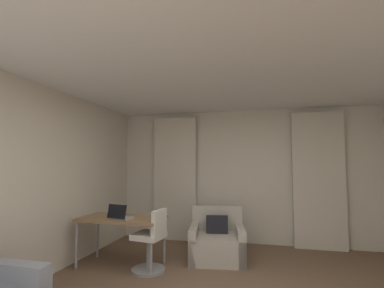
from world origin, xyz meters
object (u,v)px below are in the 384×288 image
object	(u,v)px
desk	(122,221)
laptop	(120,216)
desk_chair	(151,244)
armchair	(217,242)

from	to	relation	value
desk	laptop	distance (m)	0.16
desk	desk_chair	world-z (taller)	desk_chair
desk_chair	laptop	distance (m)	0.62
desk_chair	laptop	size ratio (longest dim) A/B	2.45
armchair	desk	xyz separation A→B (m)	(-1.35, -0.67, 0.40)
armchair	desk_chair	bearing A→B (deg)	-137.33
desk_chair	laptop	bearing A→B (deg)	-178.65
desk	desk_chair	bearing A→B (deg)	-11.21
desk	desk_chair	distance (m)	0.59
desk_chair	desk	bearing A→B (deg)	168.79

